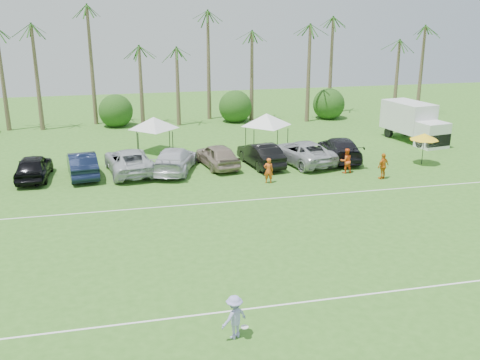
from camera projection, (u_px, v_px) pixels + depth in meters
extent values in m
plane|color=#376C20|center=(299.00, 334.00, 18.96)|extent=(120.00, 120.00, 0.00)
cube|color=white|center=(282.00, 305.00, 20.81)|extent=(80.00, 0.10, 0.01)
cube|color=white|center=(223.00, 202.00, 31.96)|extent=(80.00, 0.10, 0.01)
cone|color=brown|center=(48.00, 77.00, 50.19)|extent=(0.44, 0.44, 10.00)
cone|color=brown|center=(91.00, 71.00, 50.89)|extent=(0.44, 0.44, 11.00)
cone|color=brown|center=(135.00, 85.00, 52.20)|extent=(0.44, 0.44, 8.00)
cone|color=brown|center=(176.00, 79.00, 52.90)|extent=(0.44, 0.44, 9.00)
cone|color=brown|center=(215.00, 73.00, 53.60)|extent=(0.44, 0.44, 10.00)
cone|color=brown|center=(254.00, 67.00, 54.30)|extent=(0.44, 0.44, 11.00)
cone|color=brown|center=(300.00, 80.00, 55.82)|extent=(0.44, 0.44, 8.00)
cone|color=brown|center=(345.00, 74.00, 56.73)|extent=(0.44, 0.44, 9.00)
cone|color=brown|center=(388.00, 68.00, 57.64)|extent=(0.44, 0.44, 10.00)
cone|color=brown|center=(422.00, 63.00, 58.34)|extent=(0.44, 0.44, 11.00)
cylinder|color=brown|center=(116.00, 117.00, 53.70)|extent=(0.30, 0.30, 1.40)
sphere|color=#194112|center=(116.00, 107.00, 53.37)|extent=(4.00, 4.00, 4.00)
cylinder|color=brown|center=(233.00, 113.00, 56.25)|extent=(0.30, 0.30, 1.40)
sphere|color=#194112|center=(233.00, 102.00, 55.92)|extent=(4.00, 4.00, 4.00)
cylinder|color=brown|center=(322.00, 109.00, 58.38)|extent=(0.30, 0.30, 1.40)
sphere|color=#194112|center=(323.00, 99.00, 58.05)|extent=(4.00, 4.00, 4.00)
imported|color=#DA5418|center=(268.00, 171.00, 35.31)|extent=(0.70, 0.54, 1.71)
imported|color=#FF5A1C|center=(346.00, 161.00, 37.51)|extent=(0.87, 0.68, 1.77)
imported|color=orange|center=(383.00, 166.00, 36.19)|extent=(1.14, 0.84, 1.79)
cube|color=silver|center=(408.00, 116.00, 47.03)|extent=(3.25, 4.98, 2.52)
cube|color=silver|center=(432.00, 135.00, 44.50)|extent=(2.58, 2.17, 2.11)
cube|color=black|center=(438.00, 140.00, 43.93)|extent=(2.33, 0.68, 1.01)
cube|color=#E5590C|center=(419.00, 120.00, 47.63)|extent=(0.29, 1.59, 0.91)
cylinder|color=black|center=(420.00, 143.00, 44.49)|extent=(0.45, 0.94, 0.91)
cylinder|color=black|center=(439.00, 140.00, 45.23)|extent=(0.45, 0.94, 0.91)
cylinder|color=black|center=(389.00, 132.00, 48.22)|extent=(0.45, 0.94, 0.91)
cylinder|color=black|center=(407.00, 131.00, 48.95)|extent=(0.45, 0.94, 0.91)
cylinder|color=black|center=(139.00, 145.00, 41.56)|extent=(0.06, 0.06, 1.91)
cylinder|color=black|center=(173.00, 143.00, 42.13)|extent=(0.06, 0.06, 1.91)
cylinder|color=black|center=(137.00, 138.00, 44.04)|extent=(0.06, 0.06, 1.91)
cylinder|color=black|center=(169.00, 136.00, 44.61)|extent=(0.06, 0.06, 1.91)
pyramid|color=silver|center=(153.00, 117.00, 42.51)|extent=(4.13, 4.13, 0.96)
cylinder|color=black|center=(254.00, 142.00, 42.28)|extent=(0.06, 0.06, 2.00)
cylinder|color=black|center=(288.00, 140.00, 42.88)|extent=(0.06, 0.06, 2.00)
cylinder|color=black|center=(246.00, 135.00, 44.88)|extent=(0.06, 0.06, 2.00)
cylinder|color=black|center=(278.00, 133.00, 45.48)|extent=(0.06, 0.06, 2.00)
pyramid|color=white|center=(267.00, 113.00, 43.27)|extent=(4.32, 4.32, 1.00)
cylinder|color=black|center=(423.00, 150.00, 39.58)|extent=(0.05, 0.05, 2.11)
cone|color=yellow|center=(424.00, 137.00, 39.26)|extent=(2.11, 2.11, 0.48)
imported|color=#9C9ADA|center=(234.00, 317.00, 18.51)|extent=(1.20, 1.02, 1.62)
cylinder|color=white|center=(245.00, 327.00, 18.53)|extent=(0.27, 0.27, 0.03)
imported|color=black|center=(34.00, 167.00, 36.09)|extent=(2.16, 5.10, 1.72)
imported|color=black|center=(82.00, 164.00, 36.77)|extent=(2.51, 5.42, 1.72)
imported|color=#B8BCC1|center=(129.00, 161.00, 37.54)|extent=(3.69, 6.53, 1.72)
imported|color=silver|center=(175.00, 160.00, 37.87)|extent=(4.14, 6.39, 1.72)
imported|color=gray|center=(217.00, 155.00, 38.99)|extent=(2.91, 5.34, 1.72)
imported|color=black|center=(261.00, 154.00, 39.26)|extent=(2.58, 5.44, 1.72)
imported|color=#ABACB0|center=(302.00, 152.00, 39.93)|extent=(4.19, 6.68, 1.72)
imported|color=black|center=(340.00, 149.00, 40.90)|extent=(3.20, 6.21, 1.72)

